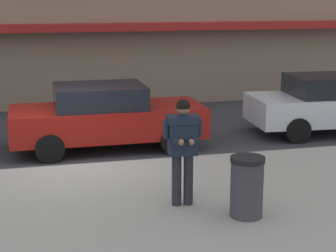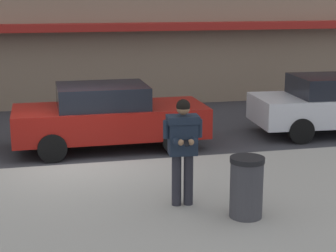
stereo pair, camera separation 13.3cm
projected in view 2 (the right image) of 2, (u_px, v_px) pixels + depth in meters
ground_plane at (73, 168)px, 11.92m from camera, size 80.00×80.00×0.00m
sidewalk at (144, 209)px, 9.42m from camera, size 32.00×5.30×0.14m
curb_paint_line at (119, 164)px, 12.19m from camera, size 28.00×0.12×0.01m
parked_sedan_mid at (109, 116)px, 13.25m from camera, size 4.50×1.93×1.54m
man_texting_on_phone at (183, 141)px, 9.17m from camera, size 0.65×0.60×1.81m
trash_bin at (246, 187)px, 8.81m from camera, size 0.55×0.55×0.98m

